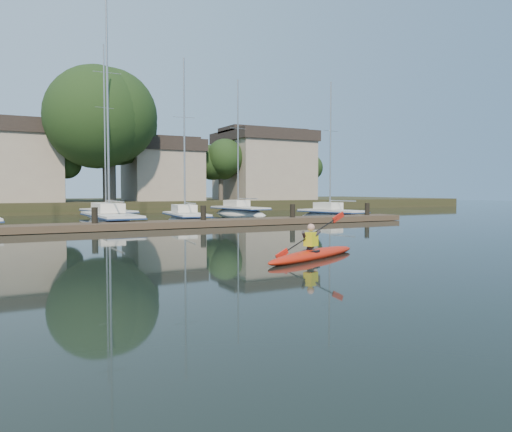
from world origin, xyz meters
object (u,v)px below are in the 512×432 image
sailboat_4 (332,220)px  sailboat_7 (239,216)px  sailboat_6 (107,219)px  kayak (313,253)px  sailboat_2 (110,227)px  sailboat_3 (186,224)px  dock (152,225)px

sailboat_4 → sailboat_7: bearing=101.6°
sailboat_4 → sailboat_6: (-14.72, 9.26, 0.02)m
kayak → sailboat_4: 22.73m
sailboat_2 → sailboat_6: 8.91m
kayak → sailboat_6: sailboat_6 is taller
kayak → sailboat_7: size_ratio=0.35×
sailboat_6 → sailboat_7: 11.16m
sailboat_3 → dock: bearing=-121.3°
sailboat_2 → sailboat_7: (12.69, 8.09, 0.01)m
kayak → sailboat_3: bearing=57.5°
sailboat_3 → sailboat_6: sailboat_6 is taller
sailboat_6 → sailboat_2: bearing=-110.0°
sailboat_3 → sailboat_4: bearing=1.6°
sailboat_7 → sailboat_4: bearing=-74.3°
kayak → dock: (-1.01, 13.98, 0.02)m
kayak → sailboat_7: sailboat_7 is taller
sailboat_6 → sailboat_7: sailboat_6 is taller
sailboat_4 → sailboat_7: sailboat_7 is taller
sailboat_2 → sailboat_7: bearing=31.3°
sailboat_7 → dock: bearing=-139.2°
dock → kayak: bearing=-85.8°
sailboat_3 → sailboat_7: bearing=51.0°
sailboat_3 → sailboat_4: 11.32m
dock → sailboat_2: size_ratio=2.15×
dock → sailboat_7: 16.94m
dock → sailboat_2: sailboat_2 is taller
dock → sailboat_4: 15.47m
dock → sailboat_2: 4.66m
sailboat_2 → sailboat_3: bearing=3.1°
sailboat_3 → sailboat_6: size_ratio=0.83×
sailboat_4 → sailboat_6: bearing=136.8°
sailboat_3 → sailboat_6: (-3.43, 8.40, 0.01)m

